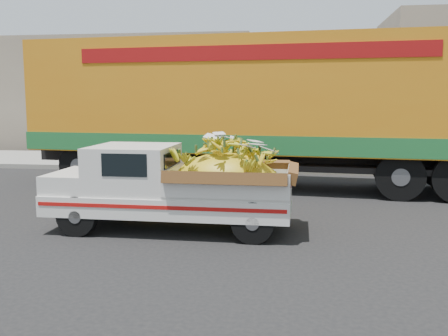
# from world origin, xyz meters

# --- Properties ---
(ground) EXTENTS (100.00, 100.00, 0.00)m
(ground) POSITION_xyz_m (0.00, 0.00, 0.00)
(ground) COLOR black
(ground) RESTS_ON ground
(curb) EXTENTS (60.00, 0.25, 0.15)m
(curb) POSITION_xyz_m (0.00, 7.47, 0.07)
(curb) COLOR gray
(curb) RESTS_ON ground
(sidewalk) EXTENTS (60.00, 4.00, 0.14)m
(sidewalk) POSITION_xyz_m (0.00, 9.57, 0.07)
(sidewalk) COLOR gray
(sidewalk) RESTS_ON ground
(building_left) EXTENTS (18.00, 6.00, 5.00)m
(building_left) POSITION_xyz_m (-8.00, 15.47, 2.50)
(building_left) COLOR gray
(building_left) RESTS_ON ground
(pickup_truck) EXTENTS (4.23, 1.58, 1.48)m
(pickup_truck) POSITION_xyz_m (1.09, 0.46, 0.79)
(pickup_truck) COLOR black
(pickup_truck) RESTS_ON ground
(semi_trailer) EXTENTS (12.04, 3.64, 3.80)m
(semi_trailer) POSITION_xyz_m (1.92, 5.02, 2.12)
(semi_trailer) COLOR black
(semi_trailer) RESTS_ON ground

